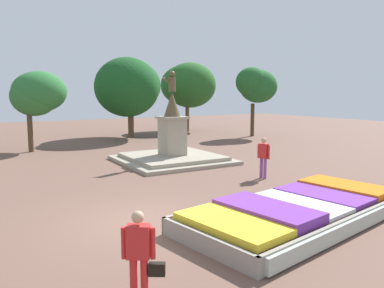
{
  "coord_description": "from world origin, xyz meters",
  "views": [
    {
      "loc": [
        -3.82,
        -9.24,
        3.48
      ],
      "look_at": [
        3.47,
        3.02,
        1.57
      ],
      "focal_mm": 35.0,
      "sensor_mm": 36.0,
      "label": 1
    }
  ],
  "objects_px": {
    "statue_monument": "(172,149)",
    "pedestrian_near_planter": "(263,155)",
    "pedestrian_with_handbag": "(140,252)",
    "flower_planter": "(298,211)"
  },
  "relations": [
    {
      "from": "pedestrian_with_handbag",
      "to": "flower_planter",
      "type": "bearing_deg",
      "value": 16.58
    },
    {
      "from": "pedestrian_with_handbag",
      "to": "statue_monument",
      "type": "bearing_deg",
      "value": 59.9
    },
    {
      "from": "pedestrian_near_planter",
      "to": "pedestrian_with_handbag",
      "type": "bearing_deg",
      "value": -142.93
    },
    {
      "from": "flower_planter",
      "to": "statue_monument",
      "type": "xyz_separation_m",
      "value": [
        1.26,
        9.85,
        0.4
      ]
    },
    {
      "from": "statue_monument",
      "to": "pedestrian_near_planter",
      "type": "relative_size",
      "value": 3.06
    },
    {
      "from": "statue_monument",
      "to": "pedestrian_near_planter",
      "type": "distance_m",
      "value": 5.55
    },
    {
      "from": "flower_planter",
      "to": "statue_monument",
      "type": "bearing_deg",
      "value": 82.73
    },
    {
      "from": "pedestrian_near_planter",
      "to": "statue_monument",
      "type": "bearing_deg",
      "value": 105.0
    },
    {
      "from": "statue_monument",
      "to": "flower_planter",
      "type": "bearing_deg",
      "value": -97.27
    },
    {
      "from": "flower_planter",
      "to": "pedestrian_near_planter",
      "type": "height_order",
      "value": "pedestrian_near_planter"
    }
  ]
}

